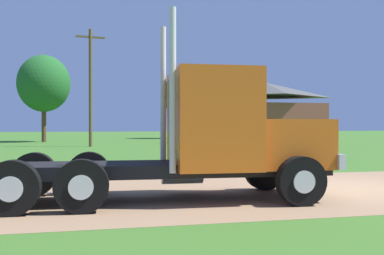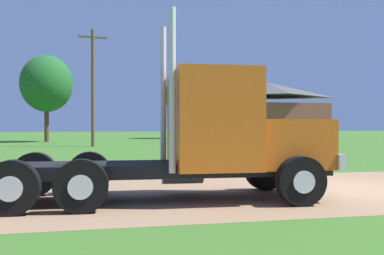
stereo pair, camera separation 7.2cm
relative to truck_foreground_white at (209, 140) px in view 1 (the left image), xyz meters
The scene contains 7 objects.
ground_plane 4.59m from the truck_foreground_white, 12.15° to the left, with size 200.00×200.00×0.00m, color #3A6924.
dirt_track 4.59m from the truck_foreground_white, 12.15° to the left, with size 120.00×6.63×0.01m, color #957353.
truck_foreground_white is the anchor object (origin of this frame).
shed_building 32.30m from the truck_foreground_white, 65.77° to the left, with size 10.50×6.97×5.75m.
utility_pole_near 25.20m from the truck_foreground_white, 96.65° to the left, with size 2.20×0.46×9.05m.
tree_left 36.40m from the truck_foreground_white, 101.97° to the left, with size 5.09×5.09×8.56m.
tree_mid 43.88m from the truck_foreground_white, 79.78° to the left, with size 4.64×4.64×7.89m.
Camera 1 is at (-6.80, -10.37, 1.68)m, focal length 40.49 mm.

